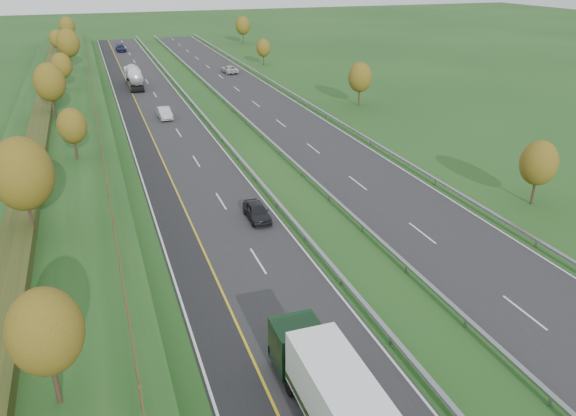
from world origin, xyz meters
The scene contains 18 objects.
ground centered at (8.00, 55.00, 0.00)m, with size 400.00×400.00×0.00m, color #1B4217.
near_carriageway centered at (0.00, 60.00, 0.02)m, with size 10.50×200.00×0.04m, color #242427.
far_carriageway centered at (16.50, 60.00, 0.02)m, with size 10.50×200.00×0.04m, color #242427.
hard_shoulder centered at (-3.75, 60.00, 0.02)m, with size 3.00×200.00×0.04m, color black.
lane_markings centered at (6.40, 59.88, 0.05)m, with size 26.75×200.00×0.01m.
embankment_left centered at (-13.00, 60.00, 1.00)m, with size 12.00×200.00×2.00m, color #1B4217.
hedge_left centered at (-15.00, 60.00, 2.55)m, with size 2.20×180.00×1.10m, color #283516.
fence_left centered at (-8.50, 59.59, 2.73)m, with size 0.12×189.06×1.20m.
median_barrier_near centered at (5.70, 60.00, 0.61)m, with size 0.32×200.00×0.71m.
median_barrier_far centered at (10.80, 60.00, 0.61)m, with size 0.32×200.00×0.71m.
outer_barrier_far centered at (22.30, 60.00, 0.62)m, with size 0.32×200.00×0.71m.
trees_left centered at (-12.64, 56.63, 6.37)m, with size 6.64×164.30×7.66m.
trees_far centered at (29.80, 89.21, 4.25)m, with size 8.45×118.60×7.12m.
road_tanker centered at (-1.27, 90.83, 1.86)m, with size 2.40×11.22×3.46m.
car_dark_near centered at (3.28, 30.08, 0.78)m, with size 1.74×4.31×1.47m, color black.
car_silver_mid centered at (0.60, 66.94, 0.82)m, with size 1.66×4.75×1.56m, color #AFAEB3.
car_small_far centered at (-0.38, 135.63, 0.82)m, with size 2.19×5.39×1.57m, color #12163A.
car_oncoming centered at (17.81, 98.28, 0.76)m, with size 2.40×5.20×1.44m, color silver.
Camera 1 is at (-8.79, -12.14, 20.40)m, focal length 35.00 mm.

